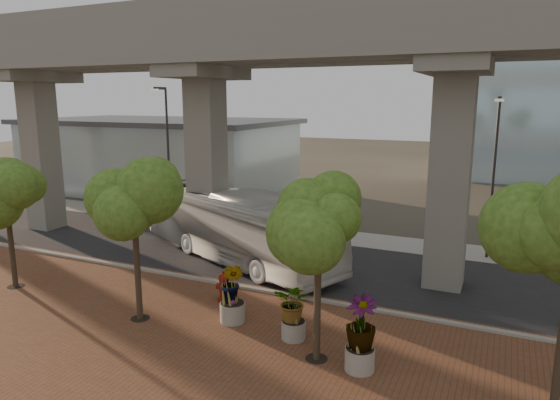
% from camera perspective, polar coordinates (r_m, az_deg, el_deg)
% --- Properties ---
extents(ground, '(160.00, 160.00, 0.00)m').
position_cam_1_polar(ground, '(22.77, 2.12, -9.13)').
color(ground, '#373128').
rests_on(ground, ground).
extents(brick_plaza, '(70.00, 13.00, 0.06)m').
position_cam_1_polar(brick_plaza, '(16.33, -9.25, -17.93)').
color(brick_plaza, brown).
rests_on(brick_plaza, ground).
extents(asphalt_road, '(90.00, 8.00, 0.04)m').
position_cam_1_polar(asphalt_road, '(24.52, 3.93, -7.57)').
color(asphalt_road, black).
rests_on(asphalt_road, ground).
extents(curb_strip, '(70.00, 0.25, 0.16)m').
position_cam_1_polar(curb_strip, '(21.03, -0.00, -10.67)').
color(curb_strip, gray).
rests_on(curb_strip, ground).
extents(far_sidewalk, '(90.00, 3.00, 0.06)m').
position_cam_1_polar(far_sidewalk, '(29.50, 7.72, -4.33)').
color(far_sidewalk, gray).
rests_on(far_sidewalk, ground).
extents(transit_viaduct, '(72.00, 5.60, 12.40)m').
position_cam_1_polar(transit_viaduct, '(23.20, 4.17, 9.66)').
color(transit_viaduct, gray).
rests_on(transit_viaduct, ground).
extents(station_pavilion, '(23.00, 13.00, 6.30)m').
position_cam_1_polar(station_pavilion, '(45.70, -13.59, 5.12)').
color(station_pavilion, '#ABBEC3').
rests_on(station_pavilion, ground).
extents(transit_bus, '(12.79, 7.76, 3.53)m').
position_cam_1_polar(transit_bus, '(25.07, -5.00, -3.00)').
color(transit_bus, silver).
rests_on(transit_bus, ground).
extents(fire_hydrant, '(0.62, 0.56, 1.24)m').
position_cam_1_polar(fire_hydrant, '(20.32, -6.42, -9.82)').
color(fire_hydrant, maroon).
rests_on(fire_hydrant, ground).
extents(planter_front, '(1.81, 1.81, 1.99)m').
position_cam_1_polar(planter_front, '(16.98, 1.57, -11.90)').
color(planter_front, '#A4A194').
rests_on(planter_front, ground).
extents(planter_right, '(2.18, 2.18, 2.33)m').
position_cam_1_polar(planter_right, '(15.28, 9.22, -14.01)').
color(planter_right, gray).
rests_on(planter_right, ground).
extents(planter_left, '(2.03, 2.03, 2.23)m').
position_cam_1_polar(planter_left, '(18.24, -5.50, -9.77)').
color(planter_left, '#9B958C').
rests_on(planter_left, ground).
extents(street_tree_far_west, '(3.72, 3.72, 5.90)m').
position_cam_1_polar(street_tree_far_west, '(23.67, -28.89, 0.88)').
color(street_tree_far_west, '#463728').
rests_on(street_tree_far_west, ground).
extents(street_tree_near_west, '(3.65, 3.65, 5.92)m').
position_cam_1_polar(street_tree_near_west, '(18.30, -16.38, -0.70)').
color(street_tree_near_west, '#463728').
rests_on(street_tree_near_west, ground).
extents(street_tree_near_east, '(3.47, 3.47, 5.96)m').
position_cam_1_polar(street_tree_near_east, '(14.74, 4.43, -2.67)').
color(street_tree_near_east, '#463728').
rests_on(street_tree_near_east, ground).
extents(streetlamp_west, '(0.43, 1.26, 8.71)m').
position_cam_1_polar(streetlamp_west, '(33.02, -12.81, 6.09)').
color(streetlamp_west, '#29292D').
rests_on(streetlamp_west, ground).
extents(streetlamp_east, '(0.40, 1.17, 8.09)m').
position_cam_1_polar(streetlamp_east, '(26.75, 23.27, 3.48)').
color(streetlamp_east, '#29292D').
rests_on(streetlamp_east, ground).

